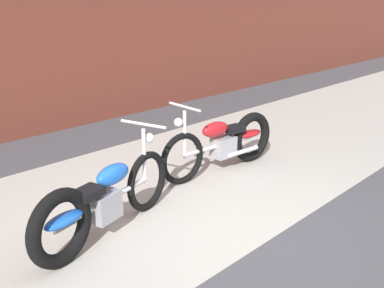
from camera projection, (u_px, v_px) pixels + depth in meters
name	position (u px, v px, depth m)	size (l,w,h in m)	color
ground_plane	(257.00, 248.00, 4.34)	(80.00, 80.00, 0.00)	#47474C
sidewalk_slab	(139.00, 195.00, 5.50)	(36.00, 3.50, 0.01)	#B2ADA3
motorcycle_blue	(98.00, 204.00, 4.37)	(1.97, 0.73, 1.03)	black
motorcycle_red	(228.00, 142.00, 6.23)	(2.01, 0.58, 1.03)	black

